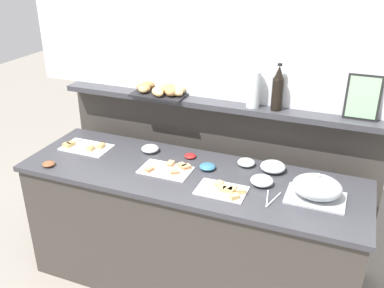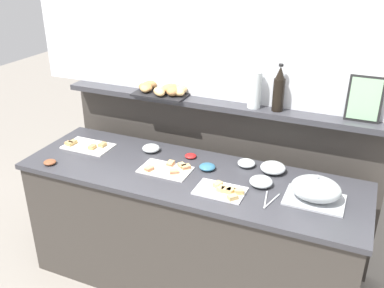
# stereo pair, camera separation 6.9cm
# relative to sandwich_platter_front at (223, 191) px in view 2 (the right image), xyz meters

# --- Properties ---
(ground_plane) EXTENTS (12.00, 12.00, 0.00)m
(ground_plane) POSITION_rel_sandwich_platter_front_xyz_m (-0.28, 0.73, -0.92)
(ground_plane) COLOR gray
(buffet_counter) EXTENTS (2.26, 0.71, 0.90)m
(buffet_counter) POSITION_rel_sandwich_platter_front_xyz_m (-0.28, 0.13, -0.46)
(buffet_counter) COLOR #3D3833
(buffet_counter) RESTS_ON ground_plane
(back_ledge_unit) EXTENTS (2.38, 0.22, 1.25)m
(back_ledge_unit) POSITION_rel_sandwich_platter_front_xyz_m (-0.28, 0.67, -0.26)
(back_ledge_unit) COLOR #3D3833
(back_ledge_unit) RESTS_ON ground_plane
(upper_wall_panel) EXTENTS (2.98, 0.08, 1.35)m
(upper_wall_panel) POSITION_rel_sandwich_platter_front_xyz_m (-0.28, 0.69, 1.01)
(upper_wall_panel) COLOR white
(upper_wall_panel) RESTS_ON back_ledge_unit
(sandwich_platter_front) EXTENTS (0.30, 0.20, 0.04)m
(sandwich_platter_front) POSITION_rel_sandwich_platter_front_xyz_m (0.00, 0.00, 0.00)
(sandwich_platter_front) COLOR silver
(sandwich_platter_front) RESTS_ON buffet_counter
(sandwich_platter_rear) EXTENTS (0.35, 0.22, 0.04)m
(sandwich_platter_rear) POSITION_rel_sandwich_platter_front_xyz_m (-1.13, 0.20, -0.00)
(sandwich_platter_rear) COLOR white
(sandwich_platter_rear) RESTS_ON buffet_counter
(sandwich_platter_side) EXTENTS (0.33, 0.20, 0.04)m
(sandwich_platter_side) POSITION_rel_sandwich_platter_front_xyz_m (-0.43, 0.11, -0.00)
(sandwich_platter_side) COLOR white
(sandwich_platter_side) RESTS_ON buffet_counter
(serving_cloche) EXTENTS (0.34, 0.24, 0.17)m
(serving_cloche) POSITION_rel_sandwich_platter_front_xyz_m (0.52, 0.12, 0.06)
(serving_cloche) COLOR #B7BABF
(serving_cloche) RESTS_ON buffet_counter
(glass_bowl_large) EXTENTS (0.13, 0.13, 0.05)m
(glass_bowl_large) POSITION_rel_sandwich_platter_front_xyz_m (-0.66, 0.32, 0.01)
(glass_bowl_large) COLOR silver
(glass_bowl_large) RESTS_ON buffet_counter
(glass_bowl_medium) EXTENTS (0.16, 0.16, 0.07)m
(glass_bowl_medium) POSITION_rel_sandwich_platter_front_xyz_m (0.21, 0.37, 0.02)
(glass_bowl_medium) COLOR silver
(glass_bowl_medium) RESTS_ON buffet_counter
(glass_bowl_small) EXTENTS (0.12, 0.12, 0.05)m
(glass_bowl_small) POSITION_rel_sandwich_platter_front_xyz_m (0.03, 0.38, 0.01)
(glass_bowl_small) COLOR silver
(glass_bowl_small) RESTS_ON buffet_counter
(glass_bowl_extra) EXTENTS (0.14, 0.14, 0.06)m
(glass_bowl_extra) POSITION_rel_sandwich_platter_front_xyz_m (0.19, 0.17, 0.01)
(glass_bowl_extra) COLOR silver
(glass_bowl_extra) RESTS_ON buffet_counter
(condiment_bowl_cream) EXTENTS (0.08, 0.08, 0.03)m
(condiment_bowl_cream) POSITION_rel_sandwich_platter_front_xyz_m (-1.20, -0.12, 0.00)
(condiment_bowl_cream) COLOR brown
(condiment_bowl_cream) RESTS_ON buffet_counter
(condiment_bowl_teal) EXTENTS (0.11, 0.11, 0.04)m
(condiment_bowl_teal) POSITION_rel_sandwich_platter_front_xyz_m (-0.19, 0.23, 0.01)
(condiment_bowl_teal) COLOR teal
(condiment_bowl_teal) RESTS_ON buffet_counter
(condiment_bowl_dark) EXTENTS (0.08, 0.08, 0.03)m
(condiment_bowl_dark) POSITION_rel_sandwich_platter_front_xyz_m (-0.36, 0.34, 0.00)
(condiment_bowl_dark) COLOR red
(condiment_bowl_dark) RESTS_ON buffet_counter
(serving_tongs) EXTENTS (0.08, 0.19, 0.01)m
(serving_tongs) POSITION_rel_sandwich_platter_front_xyz_m (0.28, 0.01, -0.01)
(serving_tongs) COLOR #B7BABF
(serving_tongs) RESTS_ON buffet_counter
(wine_bottle_dark) EXTENTS (0.08, 0.08, 0.32)m
(wine_bottle_dark) POSITION_rel_sandwich_platter_front_xyz_m (0.16, 0.59, 0.47)
(wine_bottle_dark) COLOR black
(wine_bottle_dark) RESTS_ON back_ledge_unit
(bread_basket) EXTENTS (0.42, 0.30, 0.08)m
(bread_basket) POSITION_rel_sandwich_platter_front_xyz_m (-0.68, 0.59, 0.37)
(bread_basket) COLOR black
(bread_basket) RESTS_ON back_ledge_unit
(framed_picture) EXTENTS (0.21, 0.06, 0.28)m
(framed_picture) POSITION_rel_sandwich_platter_front_xyz_m (0.69, 0.63, 0.47)
(framed_picture) COLOR black
(framed_picture) RESTS_ON back_ledge_unit
(water_carafe) EXTENTS (0.09, 0.09, 0.25)m
(water_carafe) POSITION_rel_sandwich_platter_front_xyz_m (-0.00, 0.59, 0.45)
(water_carafe) COLOR silver
(water_carafe) RESTS_ON back_ledge_unit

